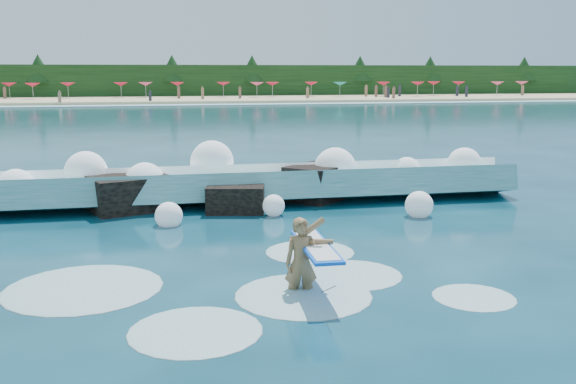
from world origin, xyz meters
The scene contains 11 objects.
ground centered at (0.00, 0.00, 0.00)m, with size 200.00×200.00×0.00m, color #062B37.
beach centered at (0.00, 78.00, 0.20)m, with size 140.00×20.00×0.40m, color tan.
wet_band centered at (0.00, 67.00, 0.04)m, with size 140.00×5.00×0.08m, color silver.
treeline centered at (0.00, 88.00, 2.50)m, with size 140.00×4.00×5.00m, color black.
breaking_wave centered at (1.45, 7.00, 0.50)m, with size 16.48×2.63×1.42m.
rock_cluster centered at (0.34, 6.41, 0.40)m, with size 8.15×3.13×1.27m.
surfer_with_board centered at (1.08, -1.50, 0.62)m, with size 0.90×2.86×1.67m.
wave_spray centered at (1.00, 6.86, 0.88)m, with size 14.84×4.88×1.96m.
surf_foam centered at (-0.32, -1.04, 0.00)m, with size 9.11×6.03×0.15m.
beach_umbrellas centered at (-0.05, 80.03, 2.25)m, with size 112.29×6.63×0.50m.
beachgoers centered at (3.05, 74.73, 1.08)m, with size 96.70×13.92×1.94m.
Camera 1 is at (-1.50, -12.43, 3.97)m, focal length 40.00 mm.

